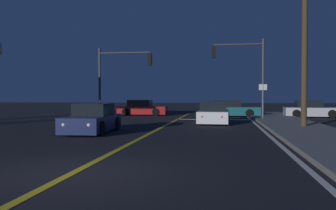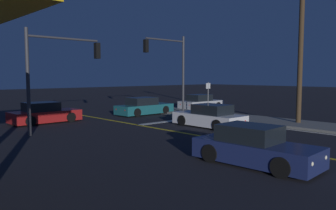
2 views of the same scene
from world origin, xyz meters
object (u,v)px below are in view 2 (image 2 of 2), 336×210
at_px(traffic_signal_far_left, 57,64).
at_px(street_sign_corner, 208,94).
at_px(utility_pole_right, 301,39).
at_px(car_distant_tail_teal, 144,107).
at_px(car_side_waiting_navy, 254,148).
at_px(car_parked_curb_red, 44,114).
at_px(car_following_oncoming_white, 209,117).
at_px(car_lead_oncoming_silver, 201,103).
at_px(traffic_signal_near_right, 170,62).

height_order(traffic_signal_far_left, street_sign_corner, traffic_signal_far_left).
xyz_separation_m(utility_pole_right, street_sign_corner, (-1.40, 6.07, -3.51)).
distance_m(car_distant_tail_teal, street_sign_corner, 5.26).
bearing_deg(street_sign_corner, car_side_waiting_navy, -132.69).
distance_m(traffic_signal_far_left, utility_pole_right, 14.23).
bearing_deg(car_parked_curb_red, street_sign_corner, 59.56).
relative_size(car_following_oncoming_white, car_lead_oncoming_silver, 1.05).
distance_m(car_distant_tail_teal, utility_pole_right, 12.23).
bearing_deg(car_lead_oncoming_silver, traffic_signal_far_left, -76.75).
xyz_separation_m(car_side_waiting_navy, car_parked_curb_red, (-1.06, 14.81, 0.00)).
xyz_separation_m(car_following_oncoming_white, traffic_signal_near_right, (2.19, 5.69, 3.44)).
bearing_deg(car_following_oncoming_white, car_side_waiting_navy, -128.74).
relative_size(car_following_oncoming_white, car_parked_curb_red, 1.04).
height_order(car_parked_curb_red, traffic_signal_far_left, traffic_signal_far_left).
relative_size(car_parked_curb_red, utility_pole_right, 0.43).
height_order(car_lead_oncoming_silver, street_sign_corner, street_sign_corner).
xyz_separation_m(car_side_waiting_navy, utility_pole_right, (10.07, 3.32, 4.63)).
distance_m(car_distant_tail_teal, car_parked_curb_red, 7.64).
bearing_deg(traffic_signal_far_left, car_following_oncoming_white, -30.27).
height_order(utility_pole_right, street_sign_corner, utility_pole_right).
bearing_deg(car_side_waiting_navy, car_distant_tail_teal, -117.59).
distance_m(car_parked_curb_red, street_sign_corner, 11.19).
bearing_deg(car_lead_oncoming_silver, car_parked_curb_red, -92.42).
xyz_separation_m(car_following_oncoming_white, car_lead_oncoming_silver, (7.44, 7.26, -0.00)).
distance_m(car_distant_tail_teal, traffic_signal_near_right, 4.06).
bearing_deg(street_sign_corner, car_distant_tail_teal, 114.37).
height_order(car_distant_tail_teal, utility_pole_right, utility_pole_right).
bearing_deg(utility_pole_right, street_sign_corner, 102.98).
height_order(car_side_waiting_navy, traffic_signal_far_left, traffic_signal_far_left).
height_order(car_distant_tail_teal, traffic_signal_far_left, traffic_signal_far_left).
bearing_deg(car_following_oncoming_white, traffic_signal_far_left, 150.68).
distance_m(car_lead_oncoming_silver, street_sign_corner, 6.15).
xyz_separation_m(traffic_signal_far_left, street_sign_corner, (10.61, -1.40, -1.92)).
height_order(traffic_signal_near_right, street_sign_corner, traffic_signal_near_right).
bearing_deg(utility_pole_right, car_distant_tail_teal, 108.13).
xyz_separation_m(car_distant_tail_teal, traffic_signal_near_right, (1.05, -1.89, 3.44)).
height_order(car_side_waiting_navy, car_lead_oncoming_silver, same).
bearing_deg(car_parked_curb_red, traffic_signal_near_right, 71.84).
height_order(car_following_oncoming_white, traffic_signal_far_left, traffic_signal_far_left).
bearing_deg(traffic_signal_near_right, street_sign_corner, 110.97).
xyz_separation_m(car_side_waiting_navy, car_lead_oncoming_silver, (12.84, 13.77, 0.00)).
xyz_separation_m(car_parked_curb_red, street_sign_corner, (9.73, -5.42, 1.12)).
bearing_deg(car_side_waiting_navy, street_sign_corner, -135.35).
bearing_deg(street_sign_corner, car_lead_oncoming_silver, 46.35).
relative_size(car_side_waiting_navy, car_parked_curb_red, 1.00).
bearing_deg(car_lead_oncoming_silver, car_distant_tail_teal, -90.94).
bearing_deg(traffic_signal_far_left, street_sign_corner, -7.52).
bearing_deg(car_parked_curb_red, car_side_waiting_navy, 2.78).
bearing_deg(car_side_waiting_navy, utility_pole_right, -164.39).
bearing_deg(car_distant_tail_teal, car_side_waiting_navy, -25.94).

